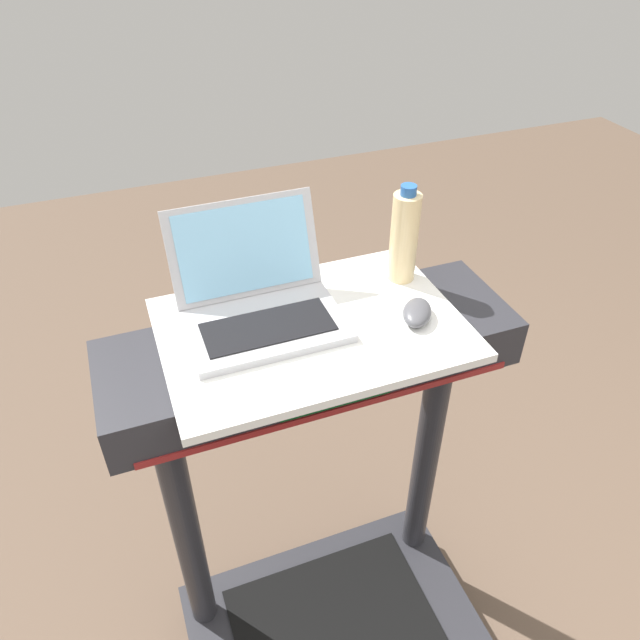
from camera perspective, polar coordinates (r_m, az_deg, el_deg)
The scene contains 4 objects.
desk_board at distance 1.28m, azimuth -0.79°, elevation -0.85°, with size 0.63×0.44×0.02m, color white.
laptop at distance 1.28m, azimuth -5.76°, elevation 1.87°, with size 0.32×0.29×0.22m.
computer_mouse at distance 1.30m, azimuth 9.08°, elevation 0.71°, with size 0.06×0.10×0.03m, color #4C4C51.
water_bottle at distance 1.38m, azimuth 7.89°, elevation 7.75°, with size 0.06×0.06×0.23m.
Camera 1 is at (-0.34, -0.25, 1.90)m, focal length 34.16 mm.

